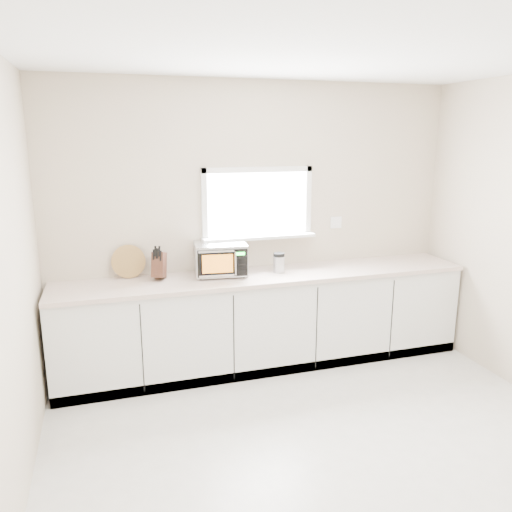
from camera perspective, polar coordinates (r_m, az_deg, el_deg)
name	(u,v)px	position (r m, az deg, el deg)	size (l,w,h in m)	color
ground	(345,470)	(3.69, 10.08, -22.97)	(4.00, 4.00, 0.00)	beige
back_wall	(257,222)	(4.90, 0.12, 3.88)	(4.00, 0.17, 2.70)	#BBA794
cabinets	(266,321)	(4.87, 1.15, -7.47)	(3.92, 0.60, 0.88)	silver
countertop	(267,276)	(4.71, 1.21, -2.28)	(3.92, 0.64, 0.04)	beige
microwave	(221,258)	(4.65, -4.08, -0.27)	(0.51, 0.43, 0.30)	black
knife_block	(159,264)	(4.59, -11.03, -0.96)	(0.17, 0.24, 0.32)	#462519
cutting_board	(128,261)	(4.69, -14.37, -0.61)	(0.31, 0.31, 0.02)	olive
coffee_grinder	(279,263)	(4.74, 2.64, -0.75)	(0.14, 0.14, 0.19)	#B1B3B8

